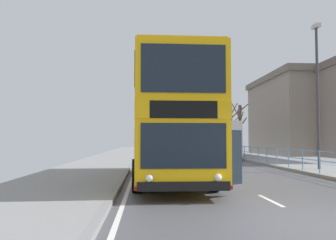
{
  "coord_description": "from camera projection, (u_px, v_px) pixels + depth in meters",
  "views": [
    {
      "loc": [
        -3.37,
        -7.38,
        1.64
      ],
      "look_at": [
        -2.63,
        5.12,
        2.31
      ],
      "focal_mm": 39.73,
      "sensor_mm": 36.0,
      "label": 1
    }
  ],
  "objects": [
    {
      "name": "street_lamp_far_side",
      "position": [
        317.0,
        84.0,
        19.35
      ],
      "size": [
        0.28,
        0.6,
        7.57
      ],
      "color": "#38383D",
      "rests_on": "ground"
    },
    {
      "name": "pedestrian_railing_far_kerb",
      "position": [
        277.0,
        153.0,
        22.21
      ],
      "size": [
        0.05,
        29.29,
        1.03
      ],
      "color": "#598CC6",
      "rests_on": "ground"
    },
    {
      "name": "bare_tree_far_00",
      "position": [
        240.0,
        127.0,
        36.0
      ],
      "size": [
        2.03,
        3.03,
        5.15
      ],
      "color": "brown",
      "rests_on": "ground"
    },
    {
      "name": "double_decker_bus_main",
      "position": [
        168.0,
        123.0,
        14.79
      ],
      "size": [
        3.38,
        10.61,
        4.42
      ],
      "color": "#F4B20F",
      "rests_on": "ground"
    },
    {
      "name": "ground",
      "position": [
        278.0,
        220.0,
        7.42
      ],
      "size": [
        15.8,
        140.0,
        0.2
      ],
      "color": "#4E4E53"
    },
    {
      "name": "background_building_01",
      "position": [
        317.0,
        115.0,
        44.07
      ],
      "size": [
        12.87,
        15.35,
        9.17
      ],
      "color": "gray",
      "rests_on": "ground"
    },
    {
      "name": "background_bus_far_lane",
      "position": [
        215.0,
        139.0,
        33.39
      ],
      "size": [
        2.75,
        9.51,
        3.13
      ],
      "color": "white",
      "rests_on": "ground"
    },
    {
      "name": "bare_tree_far_01",
      "position": [
        231.0,
        130.0,
        41.78
      ],
      "size": [
        2.03,
        2.05,
        5.67
      ],
      "color": "#423328",
      "rests_on": "ground"
    }
  ]
}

